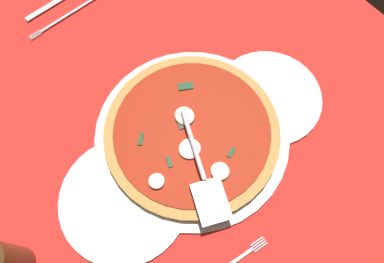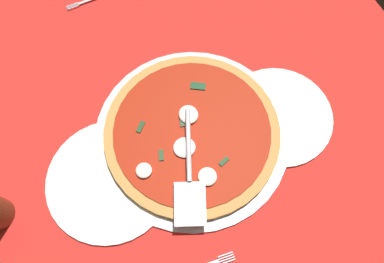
{
  "view_description": "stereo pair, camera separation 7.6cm",
  "coord_description": "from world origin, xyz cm",
  "px_view_note": "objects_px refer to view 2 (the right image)",
  "views": [
    {
      "loc": [
        20.24,
        28.83,
        71.82
      ],
      "look_at": [
        2.02,
        5.91,
        2.05
      ],
      "focal_mm": 33.93,
      "sensor_mm": 36.0,
      "label": 1
    },
    {
      "loc": [
        13.76,
        32.73,
        71.82
      ],
      "look_at": [
        2.02,
        5.91,
        2.05
      ],
      "focal_mm": 33.93,
      "sensor_mm": 36.0,
      "label": 2
    }
  ],
  "objects_px": {
    "dinner_plate_left": "(278,116)",
    "pizza_server": "(189,173)",
    "pizza": "(192,132)",
    "dinner_plate_right": "(110,180)"
  },
  "relations": [
    {
      "from": "dinner_plate_right",
      "to": "pizza_server",
      "type": "relative_size",
      "value": 1.11
    },
    {
      "from": "dinner_plate_right",
      "to": "pizza",
      "type": "distance_m",
      "value": 0.19
    },
    {
      "from": "dinner_plate_left",
      "to": "dinner_plate_right",
      "type": "distance_m",
      "value": 0.38
    },
    {
      "from": "dinner_plate_left",
      "to": "pizza",
      "type": "height_order",
      "value": "pizza"
    },
    {
      "from": "pizza_server",
      "to": "pizza",
      "type": "bearing_deg",
      "value": 175.39
    },
    {
      "from": "dinner_plate_left",
      "to": "pizza_server",
      "type": "relative_size",
      "value": 1.02
    },
    {
      "from": "dinner_plate_left",
      "to": "pizza_server",
      "type": "xyz_separation_m",
      "value": [
        0.23,
        0.05,
        0.04
      ]
    },
    {
      "from": "dinner_plate_left",
      "to": "pizza",
      "type": "relative_size",
      "value": 0.64
    },
    {
      "from": "pizza",
      "to": "dinner_plate_right",
      "type": "bearing_deg",
      "value": 7.26
    },
    {
      "from": "pizza",
      "to": "dinner_plate_left",
      "type": "bearing_deg",
      "value": 169.68
    }
  ]
}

